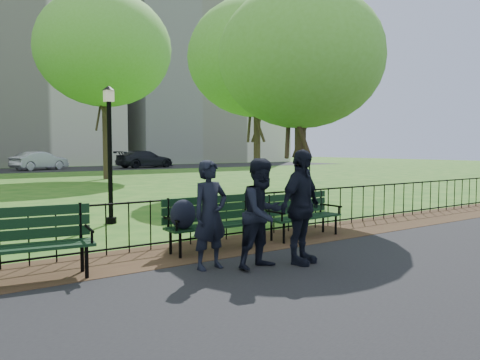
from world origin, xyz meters
TOP-DOWN VIEW (x-y plane):
  - ground at (0.00, 0.00)m, footprint 120.00×120.00m
  - asphalt_path at (0.00, -3.40)m, footprint 60.00×9.20m
  - dirt_strip at (0.00, 1.50)m, footprint 60.00×1.60m
  - iron_fence at (0.00, 2.00)m, footprint 24.06×0.06m
  - apartment_east at (26.00, 48.00)m, footprint 20.00×15.00m
  - park_bench_main at (-0.01, 1.30)m, footprint 1.85×0.60m
  - park_bench_left_a at (-2.87, 1.23)m, footprint 1.99×0.84m
  - park_bench_right_a at (2.40, 1.37)m, footprint 1.75×0.65m
  - lamppost at (-0.16, 5.31)m, footprint 0.30×0.30m
  - tree_near_e at (4.26, 3.48)m, footprint 4.26×4.26m
  - tree_mid_e at (7.46, 9.63)m, footprint 5.60×5.60m
  - tree_far_e at (5.08, 21.06)m, footprint 7.65×7.65m
  - person_left at (-0.39, 0.30)m, footprint 0.62×0.44m
  - person_mid at (0.28, -0.11)m, footprint 0.86×0.53m
  - person_right at (0.93, -0.24)m, footprint 1.13×0.74m
  - sedan_silver at (4.23, 34.65)m, footprint 4.73×3.26m
  - sedan_dark at (12.92, 33.69)m, footprint 5.54×2.86m

SIDE VIEW (x-z plane):
  - ground at x=0.00m, z-range 0.00..0.00m
  - asphalt_path at x=0.00m, z-range 0.00..0.01m
  - dirt_strip at x=0.00m, z-range 0.01..0.02m
  - iron_fence at x=0.00m, z-range 0.00..1.00m
  - park_bench_right_a at x=2.40m, z-range 0.07..1.05m
  - park_bench_left_a at x=-2.87m, z-range 0.08..1.18m
  - park_bench_main at x=-0.01m, z-range 0.14..1.18m
  - sedan_silver at x=4.23m, z-range 0.01..1.49m
  - sedan_dark at x=12.92m, z-range 0.01..1.55m
  - person_left at x=-0.39m, z-range 0.01..1.64m
  - person_mid at x=0.28m, z-range 0.01..1.67m
  - person_right at x=0.93m, z-range 0.01..1.80m
  - lamppost at x=-0.16m, z-range 0.15..3.43m
  - tree_near_e at x=4.26m, z-range 1.15..7.09m
  - tree_mid_e at x=7.46m, z-range 1.52..9.32m
  - tree_far_e at x=5.08m, z-range 2.07..12.74m
  - apartment_east at x=26.00m, z-range 0.00..24.00m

